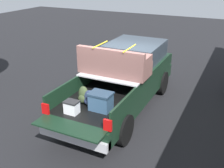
{
  "coord_description": "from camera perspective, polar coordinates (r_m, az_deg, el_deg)",
  "views": [
    {
      "loc": [
        -7.25,
        -3.25,
        4.26
      ],
      "look_at": [
        -0.6,
        0.0,
        1.1
      ],
      "focal_mm": 43.14,
      "sensor_mm": 36.0,
      "label": 1
    }
  ],
  "objects": [
    {
      "name": "ground_plane",
      "position": [
        9.02,
        1.68,
        -5.09
      ],
      "size": [
        40.0,
        40.0,
        0.0
      ],
      "primitive_type": "plane",
      "color": "black"
    },
    {
      "name": "pickup_truck",
      "position": [
        8.92,
        2.77,
        1.57
      ],
      "size": [
        6.05,
        2.1,
        2.23
      ],
      "color": "black",
      "rests_on": "ground_plane"
    }
  ]
}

